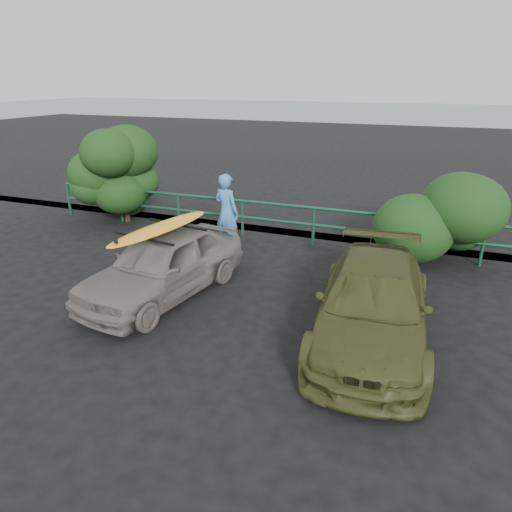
{
  "coord_description": "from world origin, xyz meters",
  "views": [
    {
      "loc": [
        3.68,
        -6.07,
        4.1
      ],
      "look_at": [
        0.82,
        1.33,
        1.0
      ],
      "focal_mm": 32.0,
      "sensor_mm": 36.0,
      "label": 1
    }
  ],
  "objects_px": {
    "sedan": "(164,264)",
    "surfboard": "(161,228)",
    "guardrail": "(277,222)",
    "man": "(227,212)",
    "olive_vehicle": "(373,303)"
  },
  "relations": [
    {
      "from": "guardrail",
      "to": "surfboard",
      "type": "height_order",
      "value": "surfboard"
    },
    {
      "from": "sedan",
      "to": "surfboard",
      "type": "relative_size",
      "value": 1.45
    },
    {
      "from": "man",
      "to": "surfboard",
      "type": "relative_size",
      "value": 0.72
    },
    {
      "from": "sedan",
      "to": "man",
      "type": "relative_size",
      "value": 2.01
    },
    {
      "from": "guardrail",
      "to": "sedan",
      "type": "xyz_separation_m",
      "value": [
        -1.04,
        -3.95,
        0.14
      ]
    },
    {
      "from": "guardrail",
      "to": "man",
      "type": "distance_m",
      "value": 1.52
    },
    {
      "from": "guardrail",
      "to": "olive_vehicle",
      "type": "height_order",
      "value": "olive_vehicle"
    },
    {
      "from": "guardrail",
      "to": "surfboard",
      "type": "bearing_deg",
      "value": -104.73
    },
    {
      "from": "surfboard",
      "to": "olive_vehicle",
      "type": "bearing_deg",
      "value": 7.15
    },
    {
      "from": "man",
      "to": "surfboard",
      "type": "xyz_separation_m",
      "value": [
        -0.06,
        -2.87,
        0.45
      ]
    },
    {
      "from": "sedan",
      "to": "olive_vehicle",
      "type": "bearing_deg",
      "value": 7.15
    },
    {
      "from": "guardrail",
      "to": "olive_vehicle",
      "type": "xyz_separation_m",
      "value": [
        3.06,
        -4.12,
        0.12
      ]
    },
    {
      "from": "sedan",
      "to": "surfboard",
      "type": "bearing_deg",
      "value": 0.0
    },
    {
      "from": "man",
      "to": "sedan",
      "type": "bearing_deg",
      "value": 106.64
    },
    {
      "from": "man",
      "to": "olive_vehicle",
      "type": "bearing_deg",
      "value": 160.82
    }
  ]
}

